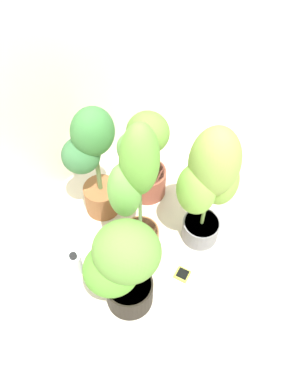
# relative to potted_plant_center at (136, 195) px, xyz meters

# --- Properties ---
(ground_plane) EXTENTS (8.00, 8.00, 0.00)m
(ground_plane) POSITION_rel_potted_plant_center_xyz_m (0.02, -0.08, -0.59)
(ground_plane) COLOR silver
(ground_plane) RESTS_ON ground
(mylar_back_wall) EXTENTS (3.20, 0.01, 2.00)m
(mylar_back_wall) POSITION_rel_potted_plant_center_xyz_m (0.02, 0.77, 0.41)
(mylar_back_wall) COLOR silver
(mylar_back_wall) RESTS_ON ground
(potted_plant_center) EXTENTS (0.33, 0.27, 1.06)m
(potted_plant_center) POSITION_rel_potted_plant_center_xyz_m (0.00, 0.00, 0.00)
(potted_plant_center) COLOR brown
(potted_plant_center) RESTS_ON ground
(potted_plant_back_center) EXTENTS (0.37, 0.30, 0.86)m
(potted_plant_back_center) POSITION_rel_potted_plant_center_xyz_m (0.04, 0.41, -0.10)
(potted_plant_back_center) COLOR brown
(potted_plant_back_center) RESTS_ON ground
(potted_plant_front_right) EXTENTS (0.40, 0.30, 0.93)m
(potted_plant_front_right) POSITION_rel_potted_plant_center_xyz_m (0.36, -0.19, -0.03)
(potted_plant_front_right) COLOR slate
(potted_plant_front_right) RESTS_ON ground
(potted_plant_front_left) EXTENTS (0.50, 0.45, 0.71)m
(potted_plant_front_left) POSITION_rel_potted_plant_center_xyz_m (-0.27, -0.19, -0.17)
(potted_plant_front_left) COLOR black
(potted_plant_front_left) RESTS_ON ground
(potted_plant_back_right) EXTENTS (0.33, 0.29, 0.69)m
(potted_plant_back_right) POSITION_rel_potted_plant_center_xyz_m (0.35, 0.30, -0.21)
(potted_plant_back_right) COLOR brown
(potted_plant_back_right) RESTS_ON ground
(hygrometer_box) EXTENTS (0.10, 0.10, 0.03)m
(hygrometer_box) POSITION_rel_potted_plant_center_xyz_m (0.08, -0.31, -0.58)
(hygrometer_box) COLOR #D0D246
(hygrometer_box) RESTS_ON ground
(nutrient_bottle) EXTENTS (0.08, 0.08, 0.19)m
(nutrient_bottle) POSITION_rel_potted_plant_center_xyz_m (-0.35, 0.16, -0.50)
(nutrient_bottle) COLOR white
(nutrient_bottle) RESTS_ON ground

